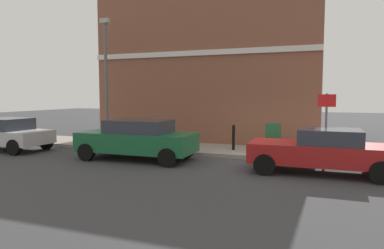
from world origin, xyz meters
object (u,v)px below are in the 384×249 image
Objects in this scene: utility_cabinet at (273,139)px; street_sign at (326,116)px; bollard_near_cabinet at (233,136)px; car_silver at (6,134)px; lamppost at (106,75)px; car_green at (137,139)px; car_red at (322,151)px.

street_sign is (-0.61, -1.90, 0.98)m from utility_cabinet.
street_sign reaches higher than bollard_near_cabinet.
utility_cabinet is at bearing 72.19° from street_sign.
lamppost is (2.47, -3.49, 2.58)m from car_silver.
car_silver reaches higher than bollard_near_cabinet.
street_sign is at bearing -164.56° from car_green.
utility_cabinet is 1.60m from bollard_near_cabinet.
car_green reaches higher than bollard_near_cabinet.
street_sign is at bearing -93.50° from lamppost.
car_red is 4.27m from bollard_near_cabinet.
lamppost reaches higher than car_red.
car_red is 4.05× the size of bollard_near_cabinet.
car_green is at bearing 130.34° from bollard_near_cabinet.
utility_cabinet is 0.50× the size of street_sign.
car_green reaches higher than car_silver.
utility_cabinet is (2.53, 1.76, -0.03)m from car_red.
street_sign is at bearing -107.81° from utility_cabinet.
car_green is 1.09× the size of car_silver.
car_silver is at bearing 98.29° from street_sign.
car_silver is 1.74× the size of street_sign.
car_green is at bearing -0.54° from car_red.
car_green is (0.06, 6.39, 0.07)m from car_red.
car_red is 6.39m from car_green.
utility_cabinet is at bearing -93.58° from bollard_near_cabinet.
utility_cabinet is at bearing -152.38° from car_green.
street_sign is (1.89, -12.98, 0.94)m from car_silver.
street_sign is (1.86, -6.52, 0.88)m from car_green.
bollard_near_cabinet is at bearing -140.14° from car_green.
bollard_near_cabinet is (0.10, 1.60, 0.02)m from utility_cabinet.
utility_cabinet is 1.11× the size of bollard_near_cabinet.
utility_cabinet is (2.47, -4.63, -0.10)m from car_green.
utility_cabinet is 2.22m from street_sign.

